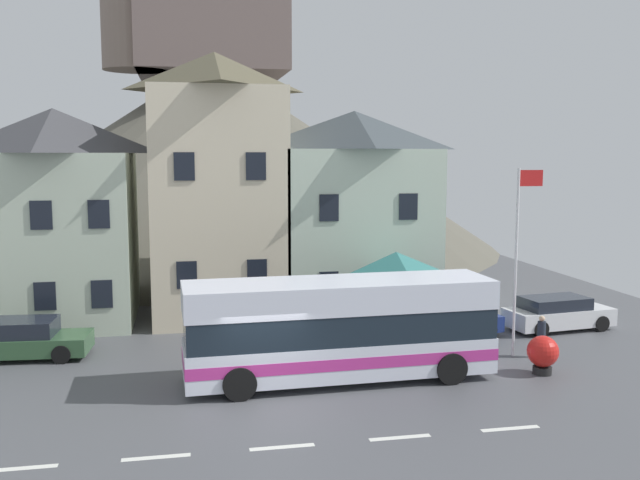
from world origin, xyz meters
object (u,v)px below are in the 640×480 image
Objects in this scene: hilltop_castle at (212,151)px; harbour_buoy at (543,353)px; townhouse_01 at (216,185)px; parked_car_01 at (20,339)px; townhouse_02 at (354,213)px; bus_shelter at (396,266)px; flagpole at (519,248)px; pedestrian_01 at (541,334)px; transit_bus at (339,330)px; public_bench at (379,316)px; townhouse_00 at (57,216)px; pedestrian_00 at (444,326)px; parked_car_03 at (446,319)px; parked_car_00 at (558,313)px.

hilltop_castle reaches higher than harbour_buoy.
harbour_buoy is at bearing -48.48° from townhouse_01.
parked_car_01 is 3.70× the size of harbour_buoy.
townhouse_02 is at bearing -77.79° from hilltop_castle.
flagpole is at bearing -35.51° from bus_shelter.
townhouse_02 is 6.03× the size of pedestrian_01.
townhouse_02 reaches higher than transit_bus.
harbour_buoy is at bearing -12.76° from parked_car_01.
hilltop_castle is 28.81× the size of pedestrian_01.
townhouse_01 is 13.55m from flagpole.
hilltop_castle is at bearing 104.72° from harbour_buoy.
harbour_buoy is (-0.91, -1.77, -0.12)m from pedestrian_01.
harbour_buoy is (3.50, -7.05, 0.23)m from public_bench.
townhouse_00 reaches higher than bus_shelter.
harbour_buoy is (16.59, -11.05, -3.80)m from townhouse_00.
pedestrian_00 is 3.78m from harbour_buoy.
parked_car_01 is 2.81× the size of pedestrian_00.
parked_car_03 is 2.89m from public_bench.
townhouse_00 is at bearing -179.44° from townhouse_01.
flagpole is (3.91, -8.06, -0.64)m from townhouse_02.
townhouse_02 is 6.77m from parked_car_03.
townhouse_00 is at bearing 176.16° from townhouse_02.
parked_car_00 is 6.21m from pedestrian_00.
public_bench is (5.49, -27.14, -6.87)m from hilltop_castle.
townhouse_01 is at bearing 105.59° from transit_bus.
transit_bus is 7.73× the size of harbour_buoy.
transit_bus is at bearing -46.00° from townhouse_00.
bus_shelter reaches higher than parked_car_01.
townhouse_00 is at bearing 89.93° from parked_car_01.
pedestrian_00 is (7.62, -8.07, -4.81)m from townhouse_01.
bus_shelter is at bearing 177.53° from parked_car_00.
pedestrian_00 is at bearing -122.12° from parked_car_03.
flagpole is (16.71, -8.92, -0.64)m from townhouse_00.
townhouse_01 is 3.20× the size of bus_shelter.
harbour_buoy is (9.85, -11.12, -5.05)m from townhouse_01.
hilltop_castle is 25.80× the size of pedestrian_00.
townhouse_00 is 0.92× the size of transit_bus.
pedestrian_01 is 0.23× the size of flagpole.
bus_shelter is at bearing -45.29° from townhouse_01.
pedestrian_01 is 1.99m from harbour_buoy.
parked_car_03 is at bearing 12.79° from bus_shelter.
townhouse_00 is 7.12× the size of harbour_buoy.
pedestrian_00 is (14.36, -8.01, -3.56)m from townhouse_00.
hilltop_castle is 32.51m from pedestrian_00.
pedestrian_00 is at bearing -4.07° from parked_car_01.
townhouse_00 is at bearing 157.03° from parked_car_00.
public_bench is (3.11, 6.34, -1.14)m from transit_bus.
hilltop_castle reaches higher than flagpole.
parked_car_03 is at bearing 4.32° from parked_car_01.
transit_bus is (3.24, -10.40, -4.15)m from townhouse_01.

